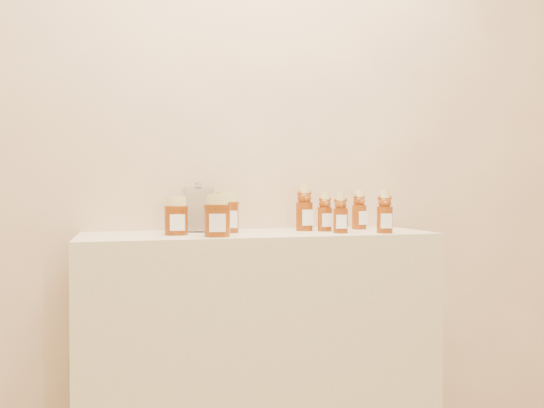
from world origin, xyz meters
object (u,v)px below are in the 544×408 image
object	(u,v)px
bear_bottle_back_left	(304,204)
bear_bottle_front_left	(341,210)
glass_canister	(198,208)
display_table	(259,361)
honey_jar_left	(176,216)

from	to	relation	value
bear_bottle_back_left	bear_bottle_front_left	distance (m)	0.16
glass_canister	display_table	bearing A→B (deg)	-27.92
honey_jar_left	glass_canister	bearing A→B (deg)	53.78
display_table	honey_jar_left	bearing A→B (deg)	-176.55
display_table	bear_bottle_front_left	bearing A→B (deg)	-17.92
display_table	bear_bottle_front_left	world-z (taller)	bear_bottle_front_left
bear_bottle_back_left	honey_jar_left	bearing A→B (deg)	-177.40
honey_jar_left	glass_canister	size ratio (longest dim) A/B	0.73
display_table	bear_bottle_back_left	bearing A→B (deg)	14.33
bear_bottle_back_left	honey_jar_left	xyz separation A→B (m)	(-0.47, -0.06, -0.03)
display_table	glass_canister	distance (m)	0.58
bear_bottle_back_left	glass_canister	distance (m)	0.38
honey_jar_left	glass_canister	world-z (taller)	glass_canister
bear_bottle_front_left	glass_canister	size ratio (longest dim) A/B	0.92
bear_bottle_back_left	bear_bottle_front_left	xyz separation A→B (m)	(0.09, -0.13, -0.02)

